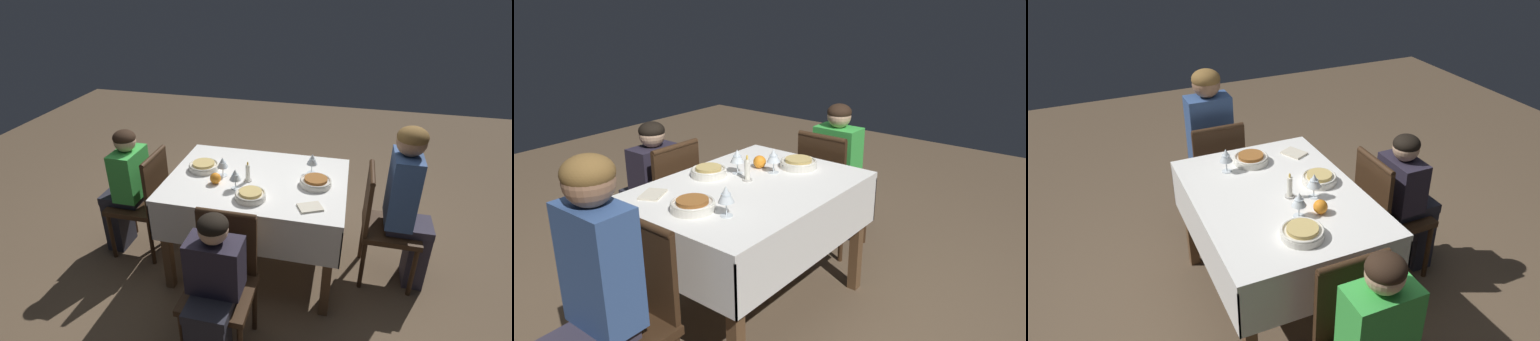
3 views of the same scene
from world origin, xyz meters
The scene contains 17 objects.
ground_plane centered at (0.00, 0.00, 0.00)m, with size 8.00×8.00×0.00m, color brown.
dining_table centered at (0.00, 0.00, 0.65)m, with size 1.23×0.90×0.75m.
chair_east centered at (0.88, 0.09, 0.48)m, with size 0.39×0.39×0.87m.
chair_west centered at (-0.88, -0.02, 0.48)m, with size 0.39×0.39×0.87m.
chair_south centered at (-0.04, -0.72, 0.48)m, with size 0.39×0.39×0.87m.
person_adult_denim centered at (1.02, 0.09, 0.67)m, with size 0.34×0.30×1.19m.
person_child_green centered at (-1.04, -0.02, 0.56)m, with size 0.33×0.30×1.03m.
person_child_dark centered at (-0.04, -0.88, 0.53)m, with size 0.30×0.33×0.97m.
bowl_east centered at (0.40, 0.00, 0.78)m, with size 0.21×0.21×0.06m.
wine_glass_east centered at (0.36, 0.17, 0.86)m, with size 0.08×0.08×0.15m.
bowl_west centered at (-0.41, 0.05, 0.78)m, with size 0.22×0.22×0.06m.
wine_glass_west centered at (-0.24, -0.01, 0.85)m, with size 0.08×0.08×0.14m.
bowl_south centered at (0.02, -0.27, 0.78)m, with size 0.20×0.20×0.06m.
wine_glass_south centered at (-0.11, -0.17, 0.86)m, with size 0.08×0.08×0.14m.
candle_centerpiece centered at (-0.05, -0.05, 0.81)m, with size 0.05×0.05×0.15m.
orange_fruit centered at (-0.26, -0.13, 0.79)m, with size 0.08×0.08×0.08m, color orange.
napkin_red_folded centered at (0.40, -0.29, 0.76)m, with size 0.17×0.16×0.01m.
Camera 2 is at (1.89, 1.61, 1.72)m, focal length 35.00 mm.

